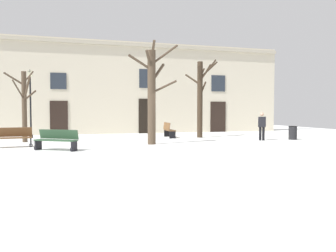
{
  "coord_description": "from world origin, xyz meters",
  "views": [
    {
      "loc": [
        -4.97,
        -15.72,
        1.66
      ],
      "look_at": [
        0.0,
        1.66,
        0.83
      ],
      "focal_mm": 35.47,
      "sensor_mm": 36.0,
      "label": 1
    }
  ],
  "objects_px": {
    "bench_back_to_back_left": "(169,130)",
    "streetlamp": "(30,96)",
    "tree_foreground": "(200,95)",
    "person_by_shop_door": "(262,125)",
    "bench_near_center_tree": "(57,140)",
    "tree_right_of_center": "(24,103)",
    "litter_bin": "(293,133)",
    "tree_center": "(152,93)",
    "bench_back_to_back_right": "(13,137)"
  },
  "relations": [
    {
      "from": "bench_back_to_back_left",
      "to": "streetlamp",
      "type": "bearing_deg",
      "value": 78.77
    },
    {
      "from": "tree_foreground",
      "to": "bench_back_to_back_left",
      "type": "distance_m",
      "value": 2.9
    },
    {
      "from": "streetlamp",
      "to": "person_by_shop_door",
      "type": "height_order",
      "value": "streetlamp"
    },
    {
      "from": "tree_foreground",
      "to": "bench_near_center_tree",
      "type": "xyz_separation_m",
      "value": [
        -8.27,
        -4.61,
        -2.17
      ]
    },
    {
      "from": "streetlamp",
      "to": "bench_back_to_back_left",
      "type": "distance_m",
      "value": 8.69
    },
    {
      "from": "tree_right_of_center",
      "to": "streetlamp",
      "type": "distance_m",
      "value": 2.87
    },
    {
      "from": "litter_bin",
      "to": "bench_near_center_tree",
      "type": "bearing_deg",
      "value": -172.31
    },
    {
      "from": "litter_bin",
      "to": "bench_back_to_back_left",
      "type": "distance_m",
      "value": 7.31
    },
    {
      "from": "tree_foreground",
      "to": "tree_center",
      "type": "bearing_deg",
      "value": -139.62
    },
    {
      "from": "litter_bin",
      "to": "person_by_shop_door",
      "type": "xyz_separation_m",
      "value": [
        -2.01,
        0.03,
        0.46
      ]
    },
    {
      "from": "tree_foreground",
      "to": "bench_near_center_tree",
      "type": "distance_m",
      "value": 9.71
    },
    {
      "from": "bench_near_center_tree",
      "to": "bench_back_to_back_right",
      "type": "relative_size",
      "value": 1.07
    },
    {
      "from": "tree_right_of_center",
      "to": "bench_back_to_back_right",
      "type": "height_order",
      "value": "tree_right_of_center"
    },
    {
      "from": "streetlamp",
      "to": "bench_near_center_tree",
      "type": "bearing_deg",
      "value": -75.76
    },
    {
      "from": "tree_right_of_center",
      "to": "streetlamp",
      "type": "bearing_deg",
      "value": 90.48
    },
    {
      "from": "tree_foreground",
      "to": "streetlamp",
      "type": "xyz_separation_m",
      "value": [
        -10.08,
        2.55,
        -0.09
      ]
    },
    {
      "from": "tree_center",
      "to": "streetlamp",
      "type": "distance_m",
      "value": 8.53
    },
    {
      "from": "bench_back_to_back_left",
      "to": "bench_back_to_back_right",
      "type": "relative_size",
      "value": 0.96
    },
    {
      "from": "tree_right_of_center",
      "to": "bench_back_to_back_left",
      "type": "distance_m",
      "value": 8.36
    },
    {
      "from": "bench_near_center_tree",
      "to": "person_by_shop_door",
      "type": "height_order",
      "value": "person_by_shop_door"
    },
    {
      "from": "streetlamp",
      "to": "bench_near_center_tree",
      "type": "height_order",
      "value": "streetlamp"
    },
    {
      "from": "tree_right_of_center",
      "to": "person_by_shop_door",
      "type": "distance_m",
      "value": 12.95
    },
    {
      "from": "bench_near_center_tree",
      "to": "bench_back_to_back_right",
      "type": "height_order",
      "value": "bench_back_to_back_right"
    },
    {
      "from": "tree_center",
      "to": "tree_foreground",
      "type": "xyz_separation_m",
      "value": [
        3.83,
        3.26,
        0.1
      ]
    },
    {
      "from": "streetlamp",
      "to": "litter_bin",
      "type": "relative_size",
      "value": 5.32
    },
    {
      "from": "tree_center",
      "to": "bench_near_center_tree",
      "type": "distance_m",
      "value": 5.07
    },
    {
      "from": "tree_right_of_center",
      "to": "bench_back_to_back_right",
      "type": "relative_size",
      "value": 2.25
    },
    {
      "from": "person_by_shop_door",
      "to": "litter_bin",
      "type": "bearing_deg",
      "value": -163.69
    },
    {
      "from": "bench_back_to_back_right",
      "to": "bench_back_to_back_left",
      "type": "bearing_deg",
      "value": 15.58
    },
    {
      "from": "tree_center",
      "to": "bench_back_to_back_right",
      "type": "relative_size",
      "value": 2.93
    },
    {
      "from": "bench_back_to_back_left",
      "to": "bench_back_to_back_right",
      "type": "height_order",
      "value": "bench_back_to_back_left"
    },
    {
      "from": "person_by_shop_door",
      "to": "streetlamp",
      "type": "bearing_deg",
      "value": -6.02
    },
    {
      "from": "tree_foreground",
      "to": "tree_right_of_center",
      "type": "height_order",
      "value": "tree_foreground"
    },
    {
      "from": "tree_center",
      "to": "tree_foreground",
      "type": "height_order",
      "value": "tree_center"
    },
    {
      "from": "tree_foreground",
      "to": "person_by_shop_door",
      "type": "bearing_deg",
      "value": -47.76
    },
    {
      "from": "streetlamp",
      "to": "tree_foreground",
      "type": "bearing_deg",
      "value": -14.17
    },
    {
      "from": "tree_center",
      "to": "person_by_shop_door",
      "type": "bearing_deg",
      "value": 3.71
    },
    {
      "from": "streetlamp",
      "to": "bench_near_center_tree",
      "type": "relative_size",
      "value": 2.27
    },
    {
      "from": "bench_back_to_back_left",
      "to": "bench_near_center_tree",
      "type": "bearing_deg",
      "value": 131.47
    },
    {
      "from": "tree_center",
      "to": "bench_back_to_back_left",
      "type": "distance_m",
      "value": 4.71
    },
    {
      "from": "tree_right_of_center",
      "to": "streetlamp",
      "type": "xyz_separation_m",
      "value": [
        -0.02,
        2.83,
        0.48
      ]
    },
    {
      "from": "tree_center",
      "to": "person_by_shop_door",
      "type": "distance_m",
      "value": 6.64
    },
    {
      "from": "bench_back_to_back_right",
      "to": "streetlamp",
      "type": "bearing_deg",
      "value": 82.14
    },
    {
      "from": "tree_center",
      "to": "bench_back_to_back_right",
      "type": "distance_m",
      "value": 6.76
    },
    {
      "from": "litter_bin",
      "to": "bench_back_to_back_right",
      "type": "distance_m",
      "value": 14.84
    },
    {
      "from": "streetlamp",
      "to": "bench_back_to_back_right",
      "type": "bearing_deg",
      "value": -91.85
    },
    {
      "from": "streetlamp",
      "to": "person_by_shop_door",
      "type": "distance_m",
      "value": 13.87
    },
    {
      "from": "bench_back_to_back_left",
      "to": "person_by_shop_door",
      "type": "relative_size",
      "value": 1.04
    },
    {
      "from": "tree_center",
      "to": "litter_bin",
      "type": "relative_size",
      "value": 6.41
    },
    {
      "from": "litter_bin",
      "to": "person_by_shop_door",
      "type": "relative_size",
      "value": 0.5
    }
  ]
}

